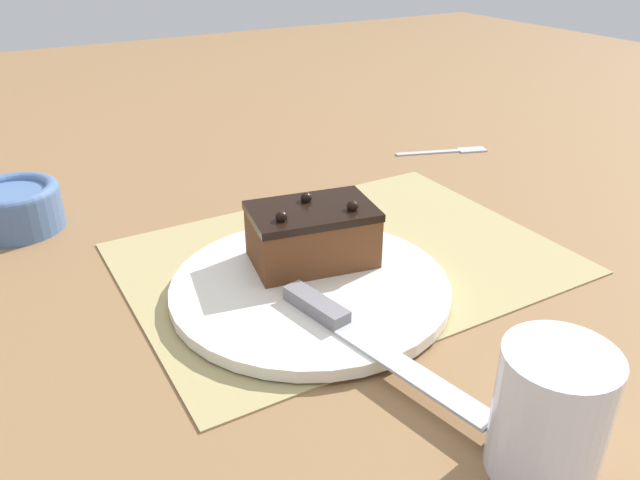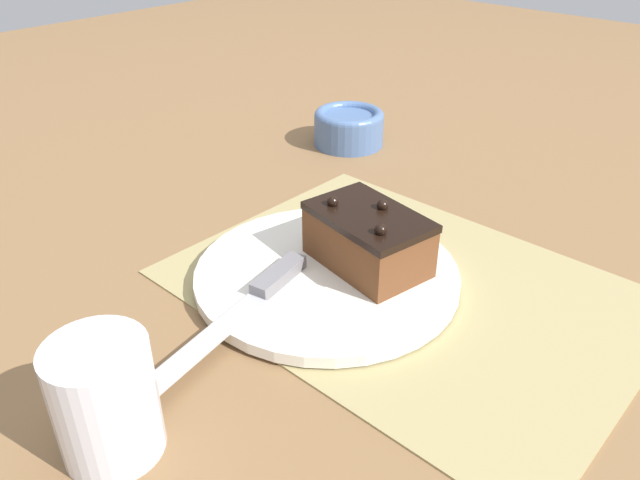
{
  "view_description": "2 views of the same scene",
  "coord_description": "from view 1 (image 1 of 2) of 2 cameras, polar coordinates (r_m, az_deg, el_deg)",
  "views": [
    {
      "loc": [
        0.32,
        0.51,
        0.33
      ],
      "look_at": [
        0.04,
        0.02,
        0.04
      ],
      "focal_mm": 35.0,
      "sensor_mm": 36.0,
      "label": 1
    },
    {
      "loc": [
        -0.29,
        0.45,
        0.37
      ],
      "look_at": [
        0.09,
        0.03,
        0.03
      ],
      "focal_mm": 35.0,
      "sensor_mm": 36.0,
      "label": 2
    }
  ],
  "objects": [
    {
      "name": "dessert_fork",
      "position": [
        1.03,
        11.75,
        8.02
      ],
      "size": [
        0.15,
        0.06,
        0.01
      ],
      "rotation": [
        0.0,
        0.0,
        1.23
      ],
      "color": "#B7BABF",
      "rests_on": "ground_plane"
    },
    {
      "name": "serving_knife",
      "position": [
        0.54,
        2.28,
        -7.81
      ],
      "size": [
        0.06,
        0.23,
        0.01
      ],
      "rotation": [
        0.0,
        0.0,
        0.19
      ],
      "color": "slate",
      "rests_on": "cake_plate"
    },
    {
      "name": "ground_plane",
      "position": [
        0.69,
        2.2,
        -1.76
      ],
      "size": [
        3.0,
        3.0,
        0.0
      ],
      "primitive_type": "plane",
      "color": "olive"
    },
    {
      "name": "placemat_woven",
      "position": [
        0.69,
        2.2,
        -1.61
      ],
      "size": [
        0.46,
        0.34,
        0.0
      ],
      "primitive_type": "cube",
      "color": "tan",
      "rests_on": "ground_plane"
    },
    {
      "name": "chocolate_cake",
      "position": [
        0.64,
        -0.73,
        0.55
      ],
      "size": [
        0.14,
        0.1,
        0.07
      ],
      "rotation": [
        0.0,
        0.0,
        -0.18
      ],
      "color": "brown",
      "rests_on": "cake_plate"
    },
    {
      "name": "drinking_glass",
      "position": [
        0.45,
        20.3,
        -14.66
      ],
      "size": [
        0.07,
        0.07,
        0.1
      ],
      "color": "white",
      "rests_on": "ground_plane"
    },
    {
      "name": "cake_plate",
      "position": [
        0.62,
        -0.91,
        -4.3
      ],
      "size": [
        0.28,
        0.28,
        0.01
      ],
      "color": "white",
      "rests_on": "placemat_woven"
    },
    {
      "name": "small_bowl",
      "position": [
        0.83,
        -26.18,
        2.8
      ],
      "size": [
        0.11,
        0.11,
        0.06
      ],
      "color": "#4C6B9E",
      "rests_on": "ground_plane"
    }
  ]
}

